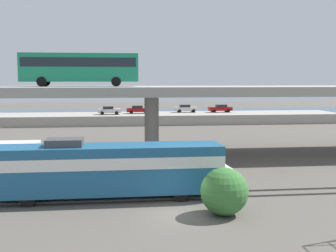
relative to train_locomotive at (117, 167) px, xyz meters
name	(u,v)px	position (x,y,z in m)	size (l,w,h in m)	color
ground_plane	(179,214)	(3.65, -4.00, -2.19)	(260.00, 260.00, 0.00)	#565149
rail_strip_near	(172,199)	(3.65, -0.72, -2.13)	(110.00, 0.12, 0.12)	#59544C
rail_strip_far	(169,193)	(3.65, 0.72, -2.13)	(110.00, 0.12, 0.12)	#59544C
train_locomotive	(117,167)	(0.00, 0.00, 0.00)	(16.88, 3.04, 4.18)	#1E5984
highway_overpass	(152,92)	(3.65, 16.00, 4.56)	(96.00, 10.95, 7.38)	#9E998E
transit_bus_on_overpass	(80,67)	(-3.72, 16.88, 7.25)	(12.00, 2.68, 3.40)	#197A56
pier_parking_lot	(136,118)	(3.65, 51.00, -1.30)	(76.54, 10.70, 1.78)	#9E998E
parked_car_0	(186,108)	(13.33, 53.25, 0.36)	(4.40, 1.85, 1.50)	#B7B7BC
parked_car_1	(220,108)	(20.08, 52.70, 0.36)	(4.48, 1.94, 1.50)	maroon
parked_car_2	(138,109)	(4.02, 51.48, 0.36)	(4.36, 1.90, 1.50)	maroon
parked_car_4	(109,110)	(-1.32, 49.81, 0.36)	(4.16, 1.98, 1.50)	#B7B7BC
harbor_water	(132,114)	(3.65, 74.00, -2.19)	(140.00, 36.00, 0.01)	#2D5170
shrub_right	(224,191)	(6.32, -4.42, -0.75)	(2.88, 2.88, 2.88)	#377334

